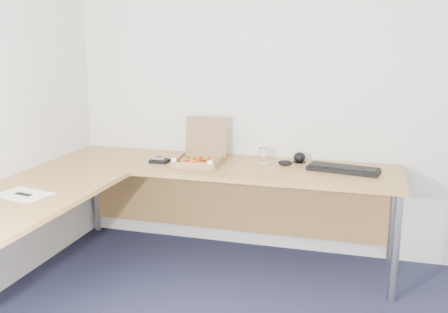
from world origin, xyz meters
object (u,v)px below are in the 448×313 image
(desk, at_px, (156,181))
(pizza_box, at_px, (199,158))
(drinking_glass, at_px, (262,156))
(keyboard, at_px, (343,169))
(wallet, at_px, (160,161))

(desk, xyz_separation_m, pizza_box, (0.16, 0.42, 0.07))
(desk, bearing_deg, pizza_box, 69.19)
(pizza_box, height_order, drinking_glass, pizza_box)
(pizza_box, bearing_deg, desk, -116.23)
(desk, xyz_separation_m, keyboard, (1.17, 0.47, 0.04))
(pizza_box, xyz_separation_m, keyboard, (1.01, 0.05, -0.02))
(desk, relative_size, keyboard, 5.23)
(pizza_box, distance_m, keyboard, 1.01)
(keyboard, relative_size, wallet, 3.63)
(drinking_glass, relative_size, wallet, 0.84)
(drinking_glass, bearing_deg, wallet, -165.86)
(desk, relative_size, drinking_glass, 22.62)
(desk, height_order, keyboard, keyboard)
(desk, bearing_deg, keyboard, 21.91)
(pizza_box, xyz_separation_m, wallet, (-0.29, -0.05, -0.03))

